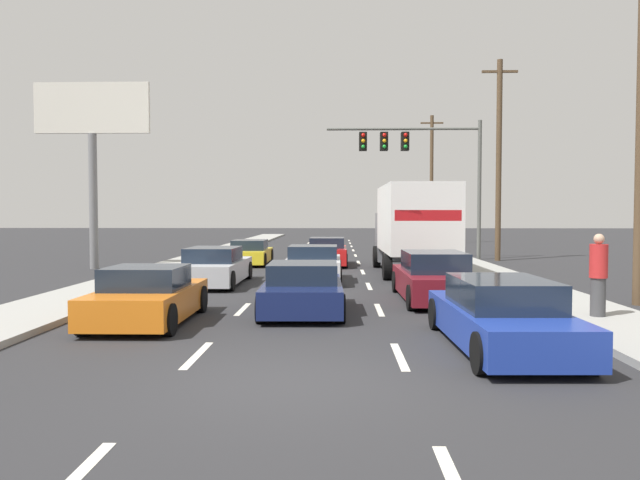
{
  "coord_description": "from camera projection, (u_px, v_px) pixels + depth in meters",
  "views": [
    {
      "loc": [
        0.66,
        -8.61,
        2.38
      ],
      "look_at": [
        0.07,
        12.3,
        1.49
      ],
      "focal_mm": 34.62,
      "sensor_mm": 36.0,
      "label": 1
    }
  ],
  "objects": [
    {
      "name": "car_silver",
      "position": [
        215.0,
        267.0,
        20.69
      ],
      "size": [
        1.95,
        4.69,
        1.27
      ],
      "color": "#B7BABF",
      "rests_on": "ground_plane"
    },
    {
      "name": "car_yellow",
      "position": [
        250.0,
        253.0,
        28.9
      ],
      "size": [
        1.83,
        4.18,
        1.17
      ],
      "color": "yellow",
      "rests_on": "ground_plane"
    },
    {
      "name": "roadside_billboard",
      "position": [
        92.0,
        132.0,
        26.53
      ],
      "size": [
        4.98,
        0.36,
        8.03
      ],
      "color": "slate",
      "rests_on": "ground_plane"
    },
    {
      "name": "sidewalk_right",
      "position": [
        462.0,
        264.0,
        28.51
      ],
      "size": [
        2.41,
        80.0,
        0.14
      ],
      "primitive_type": "cube",
      "color": "#9E9E99",
      "rests_on": "ground_plane"
    },
    {
      "name": "car_navy",
      "position": [
        303.0,
        290.0,
        14.84
      ],
      "size": [
        2.02,
        4.09,
        1.21
      ],
      "color": "#141E4C",
      "rests_on": "ground_plane"
    },
    {
      "name": "traffic_signal_mast",
      "position": [
        410.0,
        152.0,
        32.16
      ],
      "size": [
        8.07,
        0.69,
        7.26
      ],
      "color": "#595B56",
      "rests_on": "ground_plane"
    },
    {
      "name": "pedestrian_near_corner",
      "position": [
        598.0,
        275.0,
        13.47
      ],
      "size": [
        0.38,
        0.38,
        1.81
      ],
      "color": "#3F3F42",
      "rests_on": "sidewalk_right"
    },
    {
      "name": "car_blue",
      "position": [
        501.0,
        316.0,
        10.87
      ],
      "size": [
        1.95,
        4.74,
        1.25
      ],
      "color": "#1E389E",
      "rests_on": "ground_plane"
    },
    {
      "name": "sidewalk_left",
      "position": [
        186.0,
        263.0,
        28.87
      ],
      "size": [
        2.41,
        80.0,
        0.14
      ],
      "primitive_type": "cube",
      "color": "#9E9E99",
      "rests_on": "ground_plane"
    },
    {
      "name": "car_orange",
      "position": [
        148.0,
        297.0,
        13.44
      ],
      "size": [
        1.92,
        4.03,
        1.25
      ],
      "color": "orange",
      "rests_on": "ground_plane"
    },
    {
      "name": "utility_pole_far",
      "position": [
        432.0,
        178.0,
        49.18
      ],
      "size": [
        1.8,
        0.28,
        10.22
      ],
      "color": "brown",
      "rests_on": "ground_plane"
    },
    {
      "name": "box_truck",
      "position": [
        413.0,
        224.0,
        24.16
      ],
      "size": [
        2.7,
        8.08,
        3.46
      ],
      "color": "white",
      "rests_on": "ground_plane"
    },
    {
      "name": "car_maroon",
      "position": [
        434.0,
        278.0,
        16.89
      ],
      "size": [
        1.92,
        4.66,
        1.35
      ],
      "color": "maroon",
      "rests_on": "ground_plane"
    },
    {
      "name": "lane_markings",
      "position": [
        324.0,
        262.0,
        30.31
      ],
      "size": [
        3.54,
        52.0,
        0.01
      ],
      "color": "silver",
      "rests_on": "ground_plane"
    },
    {
      "name": "ground_plane",
      "position": [
        325.0,
        257.0,
        33.69
      ],
      "size": [
        140.0,
        140.0,
        0.0
      ],
      "primitive_type": "plane",
      "color": "#2B2B2D"
    },
    {
      "name": "utility_pole_mid",
      "position": [
        499.0,
        158.0,
        31.17
      ],
      "size": [
        1.8,
        0.28,
        10.14
      ],
      "color": "brown",
      "rests_on": "ground_plane"
    },
    {
      "name": "car_red",
      "position": [
        327.0,
        253.0,
        28.41
      ],
      "size": [
        1.88,
        4.13,
        1.3
      ],
      "color": "red",
      "rests_on": "ground_plane"
    },
    {
      "name": "car_white",
      "position": [
        313.0,
        265.0,
        21.62
      ],
      "size": [
        1.98,
        4.15,
        1.28
      ],
      "color": "white",
      "rests_on": "ground_plane"
    }
  ]
}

